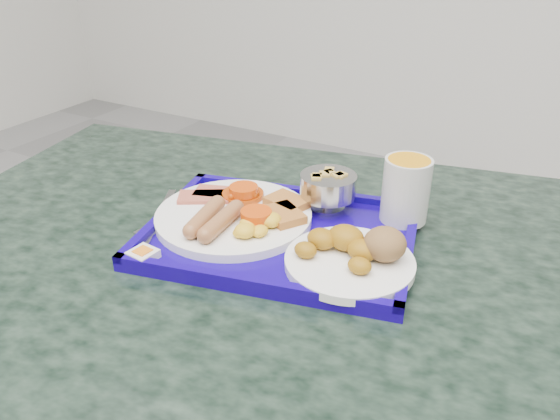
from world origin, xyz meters
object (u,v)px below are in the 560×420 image
object	(u,v)px
table	(281,349)
main_plate	(237,214)
bread_plate	(355,254)
fruit_bowl	(328,186)
tray	(280,236)
juice_cup	(406,188)

from	to	relation	value
table	main_plate	size ratio (longest dim) A/B	5.43
bread_plate	fruit_bowl	xyz separation A→B (m)	(-0.10, 0.13, 0.02)
table	bread_plate	size ratio (longest dim) A/B	7.50
tray	main_plate	size ratio (longest dim) A/B	1.83
tray	juice_cup	distance (m)	0.21
tray	main_plate	world-z (taller)	main_plate
fruit_bowl	main_plate	bearing A→B (deg)	-134.59
table	bread_plate	bearing A→B (deg)	-1.33
fruit_bowl	bread_plate	bearing A→B (deg)	-52.55
main_plate	fruit_bowl	xyz separation A→B (m)	(0.11, 0.11, 0.03)
tray	fruit_bowl	bearing A→B (deg)	74.35
main_plate	bread_plate	size ratio (longest dim) A/B	1.38
bread_plate	juice_cup	world-z (taller)	juice_cup
table	juice_cup	distance (m)	0.34
main_plate	fruit_bowl	size ratio (longest dim) A/B	2.70
main_plate	bread_plate	xyz separation A→B (m)	(0.21, -0.03, 0.01)
table	fruit_bowl	xyz separation A→B (m)	(0.01, 0.13, 0.25)
main_plate	bread_plate	bearing A→B (deg)	-6.84
bread_plate	fruit_bowl	size ratio (longest dim) A/B	1.96
fruit_bowl	tray	bearing A→B (deg)	-105.65
table	tray	world-z (taller)	tray
tray	juice_cup	world-z (taller)	juice_cup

